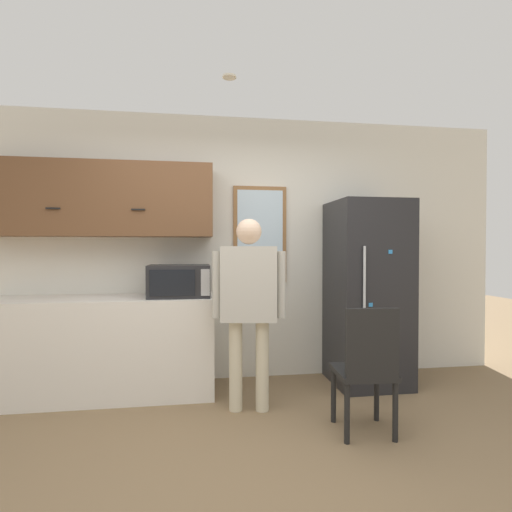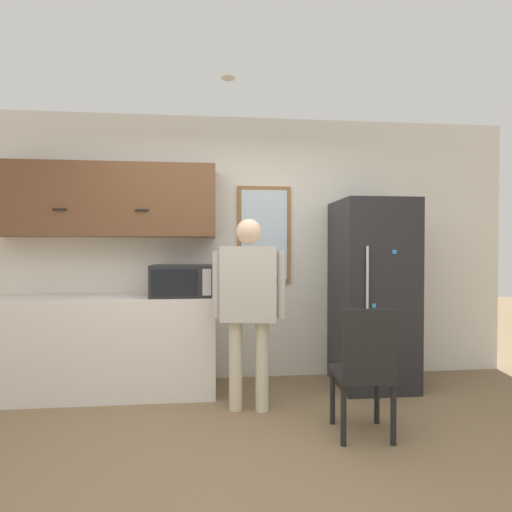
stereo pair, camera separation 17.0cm
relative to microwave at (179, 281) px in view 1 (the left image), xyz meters
name	(u,v)px [view 1 (the left image)]	position (x,y,z in m)	size (l,w,h in m)	color
ground_plane	(247,483)	(0.44, -1.49, -1.05)	(16.00, 16.00, 0.00)	#7F6647
back_wall	(223,248)	(0.44, 0.40, 0.30)	(6.00, 0.06, 2.70)	silver
counter	(99,347)	(-0.73, 0.05, -0.60)	(2.07, 0.65, 0.90)	silver
upper_cabinets	(101,200)	(-0.73, 0.19, 0.76)	(2.07, 0.38, 0.69)	brown
microwave	(179,281)	(0.00, 0.00, 0.00)	(0.56, 0.41, 0.29)	#232326
person	(249,294)	(0.59, -0.48, -0.08)	(0.60, 0.29, 1.59)	beige
refrigerator	(367,292)	(1.84, 0.01, -0.14)	(0.70, 0.73, 1.81)	#232326
chair	(367,365)	(1.36, -1.06, -0.53)	(0.43, 0.43, 0.94)	black
window	(260,235)	(0.81, 0.36, 0.44)	(0.56, 0.05, 1.00)	olive
ceiling_light	(229,77)	(0.41, -0.62, 1.63)	(0.11, 0.11, 0.01)	white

